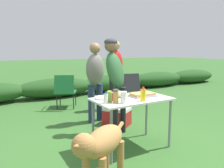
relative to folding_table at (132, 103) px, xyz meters
The scene contains 19 objects.
ground_plane 0.66m from the folding_table, ahead, with size 60.00×60.00×0.00m, color #336028.
shrub_hedge 4.04m from the folding_table, 90.00° to the left, with size 14.40×0.90×0.57m.
folding_table is the anchor object (origin of this frame).
food_tray 0.23m from the folding_table, ahead, with size 0.39×0.24×0.06m.
plate_stack 0.43m from the folding_table, 156.13° to the left, with size 0.22×0.22×0.03m, color white.
mixing_bowl 0.25m from the folding_table, 128.95° to the left, with size 0.19×0.19×0.09m, color #ADBC99.
paper_cup_stack 0.36m from the folding_table, 143.90° to the right, with size 0.08×0.08×0.15m, color white.
relish_jar 0.42m from the folding_table, behind, with size 0.07×0.07×0.15m.
mustard_bottle 0.28m from the folding_table, 81.59° to the right, with size 0.07×0.07×0.20m.
ketchup_bottle 0.33m from the folding_table, behind, with size 0.06×0.06×0.14m.
mayo_bottle 0.49m from the folding_table, behind, with size 0.06×0.06×0.16m.
spice_jar 0.40m from the folding_table, 160.03° to the right, with size 0.08×0.08×0.18m.
standing_person_in_dark_puffer 0.80m from the folding_table, 80.05° to the left, with size 0.36×0.48×1.62m.
standing_person_in_gray_fleece 2.21m from the folding_table, 65.73° to the left, with size 0.38×0.27×1.64m.
standing_person_in_red_jacket 1.36m from the folding_table, 87.67° to the left, with size 0.46×0.39×1.56m.
dog 1.09m from the folding_table, 140.71° to the right, with size 0.87×0.64×0.72m.
camp_chair_green_behind_table 2.61m from the folding_table, 93.43° to the left, with size 0.68×0.74×0.83m.
camp_chair_near_hedge 2.54m from the folding_table, 57.11° to the left, with size 0.58×0.67×0.83m.
cooler_box 1.13m from the folding_table, 71.08° to the left, with size 0.53×0.58×0.34m.
Camera 1 is at (-1.75, -2.50, 1.42)m, focal length 35.00 mm.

